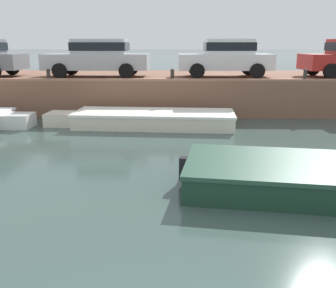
# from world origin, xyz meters

# --- Properties ---
(ground_plane) EXTENTS (400.00, 400.00, 0.00)m
(ground_plane) POSITION_xyz_m (0.00, 6.13, 0.00)
(ground_plane) COLOR #384C47
(far_quay_wall) EXTENTS (60.00, 6.00, 1.41)m
(far_quay_wall) POSITION_xyz_m (0.00, 15.27, 0.70)
(far_quay_wall) COLOR brown
(far_quay_wall) RESTS_ON ground
(far_wall_coping) EXTENTS (60.00, 0.24, 0.08)m
(far_wall_coping) POSITION_xyz_m (0.00, 12.39, 1.45)
(far_wall_coping) COLOR #9F6C52
(far_wall_coping) RESTS_ON far_quay_wall
(boat_moored_central_cream) EXTENTS (6.52, 2.15, 0.53)m
(boat_moored_central_cream) POSITION_xyz_m (-0.98, 10.80, 0.26)
(boat_moored_central_cream) COLOR silver
(boat_moored_central_cream) RESTS_ON ground
(car_left_inner_silver) EXTENTS (4.36, 1.94, 1.54)m
(car_left_inner_silver) POSITION_xyz_m (-3.23, 14.27, 2.25)
(car_left_inner_silver) COLOR #B7BABC
(car_left_inner_silver) RESTS_ON far_quay_wall
(car_centre_white) EXTENTS (3.88, 1.92, 1.54)m
(car_centre_white) POSITION_xyz_m (2.12, 14.27, 2.25)
(car_centre_white) COLOR white
(car_centre_white) RESTS_ON far_quay_wall
(mooring_bollard_west) EXTENTS (0.15, 0.15, 0.44)m
(mooring_bollard_west) POSITION_xyz_m (-4.81, 12.52, 1.65)
(mooring_bollard_west) COLOR #2D2B28
(mooring_bollard_west) RESTS_ON far_quay_wall
(mooring_bollard_mid) EXTENTS (0.15, 0.15, 0.44)m
(mooring_bollard_mid) POSITION_xyz_m (-0.11, 12.52, 1.65)
(mooring_bollard_mid) COLOR #2D2B28
(mooring_bollard_mid) RESTS_ON far_quay_wall
(mooring_bollard_east) EXTENTS (0.15, 0.15, 0.44)m
(mooring_bollard_east) POSITION_xyz_m (4.87, 12.52, 1.65)
(mooring_bollard_east) COLOR #2D2B28
(mooring_bollard_east) RESTS_ON far_quay_wall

